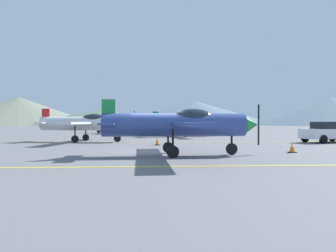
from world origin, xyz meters
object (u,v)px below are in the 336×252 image
Objects in this scene: airplane_near at (181,124)px; traffic_cone_side at (292,147)px; airplane_mid at (87,123)px; airplane_back at (116,122)px; car_sedan at (328,132)px; traffic_cone_front at (157,141)px; airplane_far at (187,123)px.

airplane_near reaches higher than traffic_cone_side.
traffic_cone_side is (12.64, -9.33, -1.23)m from airplane_mid.
airplane_near is 1.00× the size of airplane_mid.
airplane_near is 29.97m from airplane_back.
car_sedan reaches higher than traffic_cone_front.
airplane_mid is at bearing 174.61° from car_sedan.
car_sedan is at bearing 8.69° from traffic_cone_front.
airplane_mid reaches higher than car_sedan.
traffic_cone_front is at bearing 98.98° from airplane_near.
airplane_far reaches higher than traffic_cone_side.
airplane_mid is at bearing 145.68° from traffic_cone_front.
car_sedan reaches higher than traffic_cone_side.
traffic_cone_side is at bearing -36.44° from airplane_mid.
airplane_near reaches higher than car_sedan.
traffic_cone_side is at bearing -130.56° from car_sedan.
airplane_near is 1.94× the size of car_sedan.
car_sedan is 7.85× the size of traffic_cone_side.
airplane_near is at bearing -97.45° from airplane_far.
traffic_cone_front is at bearing -171.31° from car_sedan.
airplane_mid and airplane_back have the same top height.
car_sedan is 9.93m from traffic_cone_side.
airplane_near and airplane_mid have the same top height.
airplane_near is 6.18m from traffic_cone_side.
traffic_cone_front and traffic_cone_side have the same top height.
traffic_cone_side is at bearing -66.40° from airplane_back.
airplane_far reaches higher than car_sedan.
airplane_far reaches higher than traffic_cone_front.
airplane_mid reaches higher than traffic_cone_side.
airplane_far is at bearing 82.55° from airplane_near.
traffic_cone_side is at bearing -38.07° from traffic_cone_front.
airplane_mid is at bearing -138.06° from airplane_far.
traffic_cone_side is (5.99, 0.90, -1.23)m from airplane_near.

